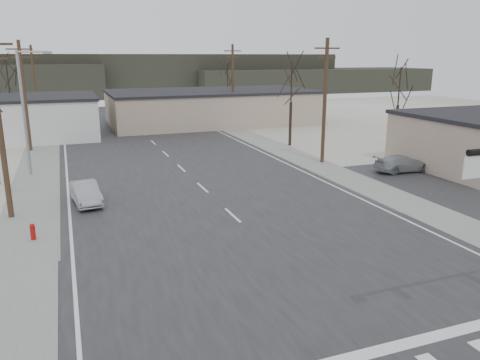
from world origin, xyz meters
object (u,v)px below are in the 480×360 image
object	(u,v)px
fire_hydrant	(33,232)
sedan_crossing	(86,193)
car_parked_silver	(402,164)
car_far_b	(85,115)
car_far_a	(143,123)

from	to	relation	value
fire_hydrant	sedan_crossing	size ratio (longest dim) A/B	0.22
fire_hydrant	car_parked_silver	world-z (taller)	car_parked_silver
fire_hydrant	sedan_crossing	world-z (taller)	sedan_crossing
fire_hydrant	car_far_b	distance (m)	45.28
fire_hydrant	car_parked_silver	size ratio (longest dim) A/B	0.20
car_parked_silver	car_far_b	bearing A→B (deg)	30.55
sedan_crossing	car_parked_silver	bearing A→B (deg)	-7.17
car_far_a	car_parked_silver	size ratio (longest dim) A/B	1.31
sedan_crossing	car_far_a	xyz separation A→B (m)	(7.95, 27.97, 0.17)
car_far_b	car_parked_silver	world-z (taller)	car_far_b
car_parked_silver	fire_hydrant	bearing A→B (deg)	103.73
sedan_crossing	car_parked_silver	distance (m)	23.03
car_far_b	car_parked_silver	size ratio (longest dim) A/B	0.94
fire_hydrant	car_parked_silver	distance (m)	26.21
sedan_crossing	car_parked_silver	world-z (taller)	sedan_crossing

